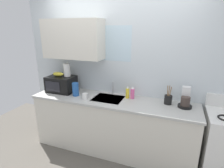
% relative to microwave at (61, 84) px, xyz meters
% --- Properties ---
extents(kitchen_wall_assembly, '(3.35, 0.42, 2.50)m').
position_rel_microwave_xyz_m(kitchen_wall_assembly, '(0.82, 0.26, 0.32)').
color(kitchen_wall_assembly, silver).
rests_on(kitchen_wall_assembly, ground).
extents(counter_unit, '(2.58, 0.63, 0.90)m').
position_rel_microwave_xyz_m(counter_unit, '(0.95, -0.05, -0.58)').
color(counter_unit, silver).
rests_on(counter_unit, ground).
extents(sink_faucet, '(0.03, 0.03, 0.21)m').
position_rel_microwave_xyz_m(sink_faucet, '(0.88, 0.19, -0.03)').
color(sink_faucet, '#B2B5BA').
rests_on(sink_faucet, counter_unit).
extents(microwave, '(0.46, 0.35, 0.27)m').
position_rel_microwave_xyz_m(microwave, '(0.00, 0.00, 0.00)').
color(microwave, black).
rests_on(microwave, counter_unit).
extents(banana_bunch, '(0.20, 0.11, 0.07)m').
position_rel_microwave_xyz_m(banana_bunch, '(-0.05, 0.00, 0.17)').
color(banana_bunch, gold).
rests_on(banana_bunch, microwave).
extents(paper_towel_roll, '(0.11, 0.11, 0.22)m').
position_rel_microwave_xyz_m(paper_towel_roll, '(0.10, 0.05, 0.24)').
color(paper_towel_roll, white).
rests_on(paper_towel_roll, microwave).
extents(coffee_maker, '(0.19, 0.21, 0.28)m').
position_rel_microwave_xyz_m(coffee_maker, '(2.01, 0.06, -0.03)').
color(coffee_maker, black).
rests_on(coffee_maker, counter_unit).
extents(dish_soap_bottle_yellow, '(0.06, 0.06, 0.20)m').
position_rel_microwave_xyz_m(dish_soap_bottle_yellow, '(1.16, 0.09, -0.04)').
color(dish_soap_bottle_yellow, yellow).
rests_on(dish_soap_bottle_yellow, counter_unit).
extents(dish_soap_bottle_pink, '(0.06, 0.06, 0.20)m').
position_rel_microwave_xyz_m(dish_soap_bottle_pink, '(1.24, 0.10, -0.04)').
color(dish_soap_bottle_pink, '#E55999').
rests_on(dish_soap_bottle_pink, counter_unit).
extents(cereal_canister, '(0.10, 0.10, 0.22)m').
position_rel_microwave_xyz_m(cereal_canister, '(0.34, -0.10, -0.03)').
color(cereal_canister, '#2659A5').
rests_on(cereal_canister, counter_unit).
extents(mug_white, '(0.08, 0.08, 0.09)m').
position_rel_microwave_xyz_m(mug_white, '(0.56, -0.19, -0.09)').
color(mug_white, white).
rests_on(mug_white, counter_unit).
extents(utensil_crock, '(0.11, 0.11, 0.29)m').
position_rel_microwave_xyz_m(utensil_crock, '(1.78, 0.07, -0.06)').
color(utensil_crock, black).
rests_on(utensil_crock, counter_unit).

